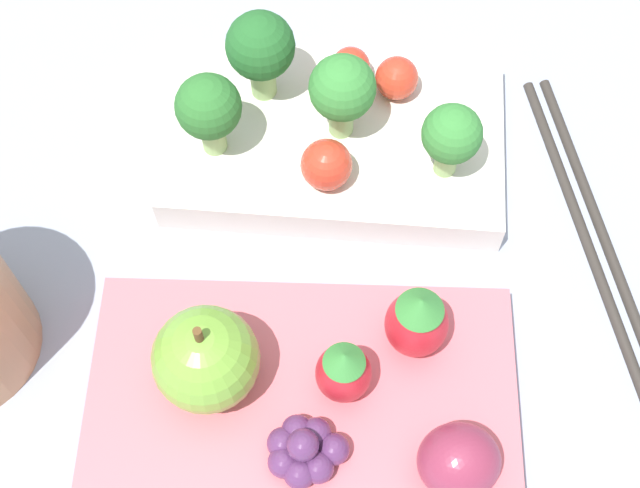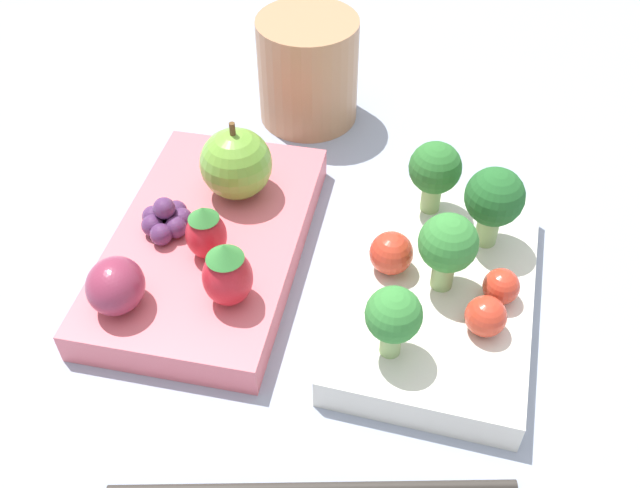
{
  "view_description": "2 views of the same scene",
  "coord_description": "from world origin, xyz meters",
  "views": [
    {
      "loc": [
        -0.01,
        -0.21,
        0.42
      ],
      "look_at": [
        0.0,
        -0.0,
        0.03
      ],
      "focal_mm": 50.0,
      "sensor_mm": 36.0,
      "label": 1
    },
    {
      "loc": [
        0.31,
        0.03,
        0.35
      ],
      "look_at": [
        0.0,
        -0.0,
        0.03
      ],
      "focal_mm": 40.0,
      "sensor_mm": 36.0,
      "label": 2
    }
  ],
  "objects": [
    {
      "name": "apple",
      "position": [
        -0.05,
        -0.06,
        0.05
      ],
      "size": [
        0.05,
        0.05,
        0.06
      ],
      "color": "#70A838",
      "rests_on": "bento_box_fruit"
    },
    {
      "name": "broccoli_floret_1",
      "position": [
        0.07,
        0.04,
        0.05
      ],
      "size": [
        0.03,
        0.03,
        0.05
      ],
      "color": "#93B770",
      "rests_on": "bento_box_savoury"
    },
    {
      "name": "broccoli_floret_0",
      "position": [
        0.02,
        0.07,
        0.06
      ],
      "size": [
        0.04,
        0.04,
        0.05
      ],
      "color": "#93B770",
      "rests_on": "bento_box_savoury"
    },
    {
      "name": "cherry_tomato_2",
      "position": [
        0.05,
        0.1,
        0.03
      ],
      "size": [
        0.02,
        0.02,
        0.02
      ],
      "color": "red",
      "rests_on": "bento_box_savoury"
    },
    {
      "name": "strawberry_1",
      "position": [
        0.04,
        -0.05,
        0.04
      ],
      "size": [
        0.03,
        0.03,
        0.05
      ],
      "color": "red",
      "rests_on": "bento_box_fruit"
    },
    {
      "name": "bento_box_savoury",
      "position": [
        0.01,
        0.07,
        0.01
      ],
      "size": [
        0.2,
        0.14,
        0.02
      ],
      "color": "silver",
      "rests_on": "ground_plane"
    },
    {
      "name": "strawberry_0",
      "position": [
        0.01,
        -0.07,
        0.04
      ],
      "size": [
        0.03,
        0.03,
        0.04
      ],
      "color": "red",
      "rests_on": "bento_box_fruit"
    },
    {
      "name": "grape_cluster",
      "position": [
        -0.01,
        -0.1,
        0.03
      ],
      "size": [
        0.03,
        0.03,
        0.02
      ],
      "color": "#562D5B",
      "rests_on": "bento_box_fruit"
    },
    {
      "name": "drinking_cup",
      "position": [
        -0.18,
        -0.03,
        0.04
      ],
      "size": [
        0.08,
        0.08,
        0.09
      ],
      "color": "tan",
      "rests_on": "ground_plane"
    },
    {
      "name": "bento_box_fruit",
      "position": [
        -0.01,
        -0.08,
        0.01
      ],
      "size": [
        0.21,
        0.14,
        0.02
      ],
      "color": "#DB6670",
      "rests_on": "ground_plane"
    },
    {
      "name": "plum",
      "position": [
        0.05,
        -0.11,
        0.04
      ],
      "size": [
        0.04,
        0.03,
        0.03
      ],
      "color": "#892D47",
      "rests_on": "bento_box_fruit"
    },
    {
      "name": "ground_plane",
      "position": [
        0.0,
        0.0,
        0.0
      ],
      "size": [
        4.0,
        4.0,
        0.0
      ],
      "primitive_type": "plane",
      "color": "#939EB2"
    },
    {
      "name": "cherry_tomato_1",
      "position": [
        0.01,
        0.04,
        0.04
      ],
      "size": [
        0.03,
        0.03,
        0.03
      ],
      "color": "red",
      "rests_on": "bento_box_savoury"
    },
    {
      "name": "broccoli_floret_2",
      "position": [
        -0.02,
        0.1,
        0.06
      ],
      "size": [
        0.04,
        0.04,
        0.06
      ],
      "color": "#93B770",
      "rests_on": "bento_box_savoury"
    },
    {
      "name": "broccoli_floret_3",
      "position": [
        -0.05,
        0.07,
        0.06
      ],
      "size": [
        0.03,
        0.03,
        0.05
      ],
      "color": "#93B770",
      "rests_on": "bento_box_savoury"
    },
    {
      "name": "cherry_tomato_0",
      "position": [
        0.02,
        0.11,
        0.03
      ],
      "size": [
        0.02,
        0.02,
        0.02
      ],
      "color": "red",
      "rests_on": "bento_box_savoury"
    }
  ]
}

